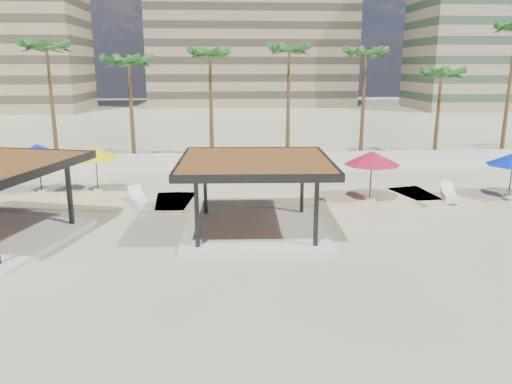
% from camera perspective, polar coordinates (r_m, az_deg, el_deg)
% --- Properties ---
extents(ground, '(200.00, 200.00, 0.00)m').
position_cam_1_polar(ground, '(22.02, 2.33, -5.65)').
color(ground, '#CCB987').
rests_on(ground, ground).
extents(promenade, '(44.45, 7.97, 0.24)m').
position_cam_1_polar(promenade, '(29.53, 4.50, -0.37)').
color(promenade, '#C6B284').
rests_on(promenade, ground).
extents(boundary_wall, '(56.00, 0.30, 1.20)m').
position_cam_1_polar(boundary_wall, '(37.29, -0.46, 3.61)').
color(boundary_wall, silver).
rests_on(boundary_wall, ground).
extents(building_mid, '(38.00, 16.00, 30.40)m').
position_cam_1_polar(building_mid, '(99.01, -0.57, 18.19)').
color(building_mid, '#847259').
rests_on(building_mid, ground).
extents(pavilion_central, '(7.07, 7.07, 3.44)m').
position_cam_1_polar(pavilion_central, '(22.69, -0.11, 0.37)').
color(pavilion_central, beige).
rests_on(pavilion_central, ground).
extents(umbrella_b, '(3.10, 3.10, 2.64)m').
position_cam_1_polar(umbrella_b, '(31.06, -17.89, 4.23)').
color(umbrella_b, beige).
rests_on(umbrella_b, promenade).
extents(umbrella_c, '(3.50, 3.50, 2.78)m').
position_cam_1_polar(umbrella_c, '(28.09, 13.12, 3.80)').
color(umbrella_c, beige).
rests_on(umbrella_c, promenade).
extents(umbrella_f, '(4.00, 4.00, 2.87)m').
position_cam_1_polar(umbrella_f, '(31.97, -23.70, 4.34)').
color(umbrella_f, beige).
rests_on(umbrella_f, promenade).
extents(lounger_a, '(1.60, 2.38, 0.86)m').
position_cam_1_polar(lounger_a, '(27.70, -13.17, -0.99)').
color(lounger_a, white).
rests_on(lounger_a, promenade).
extents(lounger_b, '(1.19, 2.20, 0.79)m').
position_cam_1_polar(lounger_b, '(30.26, 21.19, -0.34)').
color(lounger_b, white).
rests_on(lounger_b, promenade).
extents(palm_b, '(3.00, 3.00, 9.68)m').
position_cam_1_polar(palm_b, '(41.24, -22.79, 14.59)').
color(palm_b, brown).
rests_on(palm_b, ground).
extents(palm_c, '(3.00, 3.00, 8.62)m').
position_cam_1_polar(palm_c, '(39.22, -14.34, 13.84)').
color(palm_c, brown).
rests_on(palm_c, ground).
extents(palm_d, '(3.00, 3.00, 9.21)m').
position_cam_1_polar(palm_d, '(39.47, -5.28, 15.02)').
color(palm_d, brown).
rests_on(palm_d, ground).
extents(palm_e, '(3.00, 3.00, 9.54)m').
position_cam_1_polar(palm_e, '(39.35, 3.80, 15.49)').
color(palm_e, brown).
rests_on(palm_e, ground).
extents(palm_f, '(3.00, 3.00, 9.29)m').
position_cam_1_polar(palm_f, '(40.80, 12.41, 14.83)').
color(palm_f, brown).
rests_on(palm_f, ground).
extents(palm_g, '(3.00, 3.00, 7.74)m').
position_cam_1_polar(palm_g, '(42.51, 20.42, 12.28)').
color(palm_g, brown).
rests_on(palm_g, ground).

